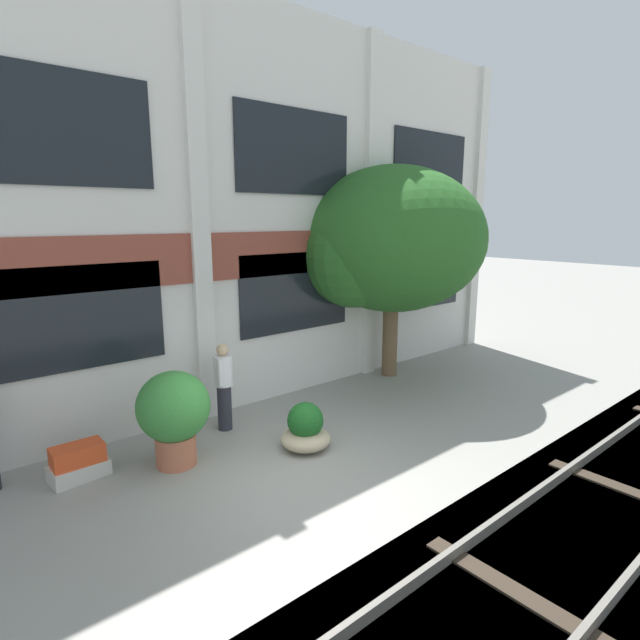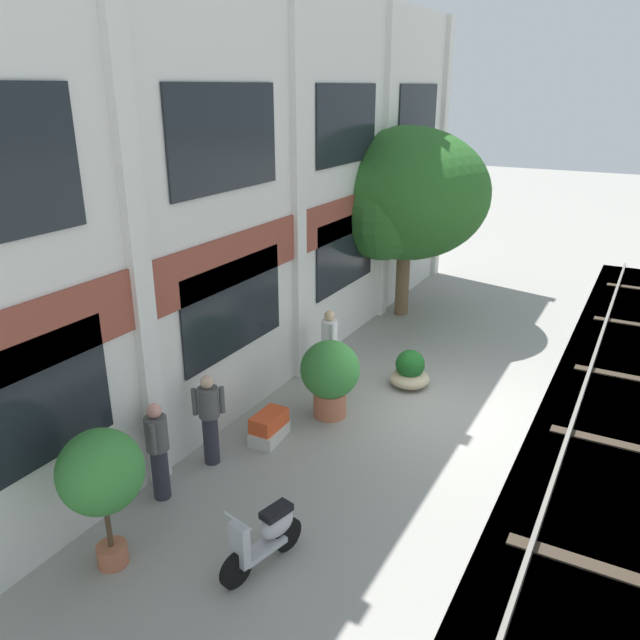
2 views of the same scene
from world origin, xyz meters
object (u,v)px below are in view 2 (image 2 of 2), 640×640
Objects in this scene: scooter_second_parked at (266,536)px; resident_near_plants at (209,417)px; resident_by_doorway at (329,344)px; broadleaf_tree at (406,198)px; potted_plant_square_trough at (269,427)px; potted_plant_tall_urn at (101,475)px; resident_watching_tracks at (158,448)px; potted_plant_stone_basin at (330,374)px; potted_plant_wide_bowl at (410,372)px.

resident_near_plants reaches higher than scooter_second_parked.
broadleaf_tree is at bearing 45.65° from resident_by_doorway.
scooter_second_parked is at bearing -118.08° from resident_by_doorway.
potted_plant_square_trough is 0.52× the size of resident_near_plants.
resident_watching_tracks is (1.41, 0.42, -0.52)m from potted_plant_tall_urn.
resident_near_plants is at bearing 179.64° from broadleaf_tree.
resident_watching_tracks is (0.44, 2.20, 0.42)m from scooter_second_parked.
broadleaf_tree is 3.31× the size of potted_plant_stone_basin.
potted_plant_wide_bowl is at bearing -164.12° from scooter_second_parked.
resident_near_plants is at bearing -142.13° from resident_by_doorway.
broadleaf_tree is at bearing 23.97° from potted_plant_wide_bowl.
resident_watching_tracks is (-9.50, 0.13, -2.36)m from broadleaf_tree.
resident_near_plants is (2.54, 0.34, -0.53)m from potted_plant_tall_urn.
resident_watching_tracks reaches higher than resident_near_plants.
potted_plant_square_trough is 3.79m from potted_plant_tall_urn.
scooter_second_parked is at bearing -168.25° from broadleaf_tree.
potted_plant_tall_urn is 1.45× the size of scooter_second_parked.
potted_plant_stone_basin is 4.11m from scooter_second_parked.
potted_plant_stone_basin is 1.11× the size of scooter_second_parked.
resident_watching_tracks is at bearing -141.96° from resident_by_doorway.
potted_plant_square_trough is 2.34m from resident_watching_tracks.
potted_plant_stone_basin is at bearing -171.16° from broadleaf_tree.
potted_plant_stone_basin is 0.94× the size of resident_by_doorway.
resident_by_doorway is (-4.74, -0.25, -2.35)m from broadleaf_tree.
broadleaf_tree is at bearing -154.73° from scooter_second_parked.
potted_plant_stone_basin is 3.66m from resident_watching_tracks.
potted_plant_stone_basin is at bearing 154.82° from potted_plant_wide_bowl.
potted_plant_tall_urn is at bearing -137.06° from resident_by_doorway.
broadleaf_tree is at bearing 142.28° from resident_near_plants.
resident_near_plants is at bearing -112.91° from scooter_second_parked.
scooter_second_parked is (-5.83, -0.24, 0.10)m from potted_plant_wide_bowl.
potted_plant_square_trough is 3.50m from potted_plant_wide_bowl.
potted_plant_tall_urn is 2.24m from scooter_second_parked.
resident_by_doorway is at bearing 55.05° from resident_watching_tracks.
resident_near_plants is (-8.37, 0.05, -2.36)m from broadleaf_tree.
broadleaf_tree is 3.13× the size of resident_watching_tracks.
broadleaf_tree reaches higher than potted_plant_wide_bowl.
potted_plant_stone_basin is 4.98m from potted_plant_tall_urn.
potted_plant_tall_urn is (-3.61, 0.12, 1.14)m from potted_plant_square_trough.
potted_plant_wide_bowl is (3.20, -1.43, 0.09)m from potted_plant_square_trough.
scooter_second_parked is 2.67m from resident_near_plants.
scooter_second_parked is 5.52m from resident_by_doorway.
resident_near_plants is (1.13, -0.08, -0.00)m from resident_watching_tracks.
broadleaf_tree is 8.70m from resident_near_plants.
resident_by_doorway is at bearing 111.99° from potted_plant_wide_bowl.
potted_plant_wide_bowl is 0.62× the size of scooter_second_parked.
resident_by_doorway is 3.64m from resident_near_plants.
broadleaf_tree is 5.34m from potted_plant_wide_bowl.
scooter_second_parked is (0.98, -1.78, -0.95)m from potted_plant_tall_urn.
scooter_second_parked is at bearing -41.55° from resident_watching_tracks.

